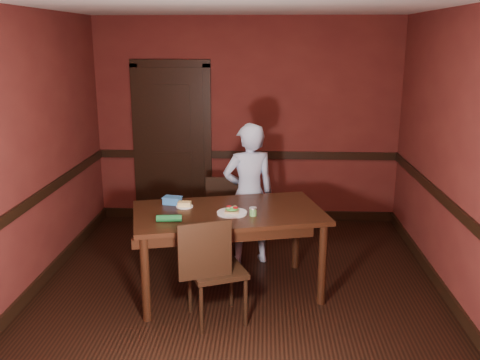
# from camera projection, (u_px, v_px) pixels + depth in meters

# --- Properties ---
(floor) EXTENTS (4.00, 4.50, 0.01)m
(floor) POSITION_uv_depth(u_px,v_px,m) (238.00, 292.00, 5.24)
(floor) COLOR black
(floor) RESTS_ON ground
(ceiling) EXTENTS (4.00, 4.50, 0.01)m
(ceiling) POSITION_uv_depth(u_px,v_px,m) (238.00, 3.00, 4.55)
(ceiling) COLOR silver
(ceiling) RESTS_ON ground
(wall_back) EXTENTS (4.00, 0.02, 2.70)m
(wall_back) POSITION_uv_depth(u_px,v_px,m) (247.00, 121.00, 7.06)
(wall_back) COLOR #5C201C
(wall_back) RESTS_ON ground
(wall_front) EXTENTS (4.00, 0.02, 2.70)m
(wall_front) POSITION_uv_depth(u_px,v_px,m) (215.00, 254.00, 2.72)
(wall_front) COLOR #5C201C
(wall_front) RESTS_ON ground
(wall_left) EXTENTS (0.02, 4.50, 2.70)m
(wall_left) POSITION_uv_depth(u_px,v_px,m) (25.00, 156.00, 4.99)
(wall_left) COLOR #5C201C
(wall_left) RESTS_ON ground
(wall_right) EXTENTS (0.02, 4.50, 2.70)m
(wall_right) POSITION_uv_depth(u_px,v_px,m) (460.00, 160.00, 4.80)
(wall_right) COLOR #5C201C
(wall_right) RESTS_ON ground
(dado_back) EXTENTS (4.00, 0.03, 0.10)m
(dado_back) POSITION_uv_depth(u_px,v_px,m) (247.00, 155.00, 7.17)
(dado_back) COLOR black
(dado_back) RESTS_ON ground
(dado_left) EXTENTS (0.03, 4.50, 0.10)m
(dado_left) POSITION_uv_depth(u_px,v_px,m) (31.00, 202.00, 5.10)
(dado_left) COLOR black
(dado_left) RESTS_ON ground
(dado_right) EXTENTS (0.03, 4.50, 0.10)m
(dado_right) POSITION_uv_depth(u_px,v_px,m) (453.00, 208.00, 4.91)
(dado_right) COLOR black
(dado_right) RESTS_ON ground
(baseboard_back) EXTENTS (4.00, 0.03, 0.12)m
(baseboard_back) POSITION_uv_depth(u_px,v_px,m) (247.00, 214.00, 7.38)
(baseboard_back) COLOR black
(baseboard_back) RESTS_ON ground
(baseboard_left) EXTENTS (0.03, 4.50, 0.12)m
(baseboard_left) POSITION_uv_depth(u_px,v_px,m) (39.00, 283.00, 5.32)
(baseboard_left) COLOR black
(baseboard_left) RESTS_ON ground
(baseboard_right) EXTENTS (0.03, 4.50, 0.12)m
(baseboard_right) POSITION_uv_depth(u_px,v_px,m) (444.00, 291.00, 5.13)
(baseboard_right) COLOR black
(baseboard_right) RESTS_ON ground
(door) EXTENTS (1.05, 0.07, 2.20)m
(door) POSITION_uv_depth(u_px,v_px,m) (172.00, 140.00, 7.15)
(door) COLOR black
(door) RESTS_ON ground
(dining_table) EXTENTS (1.96, 1.39, 0.83)m
(dining_table) POSITION_uv_depth(u_px,v_px,m) (229.00, 251.00, 5.17)
(dining_table) COLOR black
(dining_table) RESTS_ON floor
(chair_far) EXTENTS (0.42, 0.42, 0.84)m
(chair_far) POSITION_uv_depth(u_px,v_px,m) (220.00, 216.00, 6.20)
(chair_far) COLOR black
(chair_far) RESTS_ON floor
(chair_near) EXTENTS (0.59, 0.59, 0.97)m
(chair_near) POSITION_uv_depth(u_px,v_px,m) (217.00, 268.00, 4.62)
(chair_near) COLOR black
(chair_near) RESTS_ON floor
(person) EXTENTS (0.65, 0.53, 1.56)m
(person) POSITION_uv_depth(u_px,v_px,m) (249.00, 194.00, 5.78)
(person) COLOR #AEC5E4
(person) RESTS_ON floor
(sandwich_plate) EXTENTS (0.28, 0.28, 0.07)m
(sandwich_plate) POSITION_uv_depth(u_px,v_px,m) (232.00, 212.00, 4.97)
(sandwich_plate) COLOR white
(sandwich_plate) RESTS_ON dining_table
(sauce_jar) EXTENTS (0.07, 0.07, 0.08)m
(sauce_jar) POSITION_uv_depth(u_px,v_px,m) (253.00, 212.00, 4.91)
(sauce_jar) COLOR #508943
(sauce_jar) RESTS_ON dining_table
(cheese_saucer) EXTENTS (0.17, 0.17, 0.05)m
(cheese_saucer) POSITION_uv_depth(u_px,v_px,m) (185.00, 205.00, 5.17)
(cheese_saucer) COLOR white
(cheese_saucer) RESTS_ON dining_table
(food_tub) EXTENTS (0.19, 0.15, 0.07)m
(food_tub) POSITION_uv_depth(u_px,v_px,m) (172.00, 200.00, 5.26)
(food_tub) COLOR #3679C4
(food_tub) RESTS_ON dining_table
(wrapped_veg) EXTENTS (0.23, 0.08, 0.06)m
(wrapped_veg) POSITION_uv_depth(u_px,v_px,m) (169.00, 218.00, 4.75)
(wrapped_veg) COLOR #135024
(wrapped_veg) RESTS_ON dining_table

